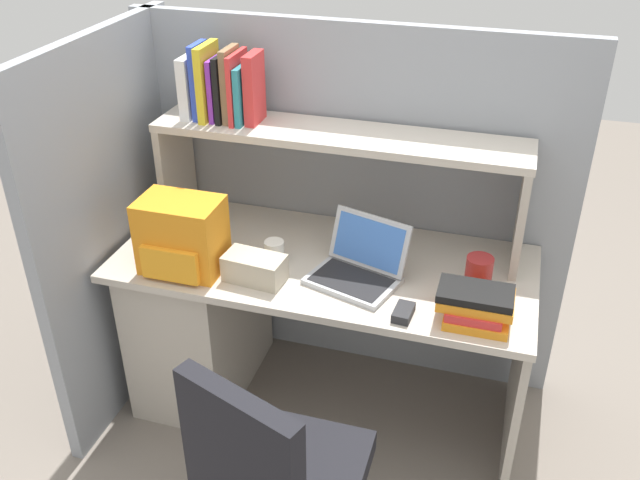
% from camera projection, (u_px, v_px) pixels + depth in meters
% --- Properties ---
extents(ground_plane, '(8.00, 8.00, 0.00)m').
position_uv_depth(ground_plane, '(323.00, 402.00, 3.03)').
color(ground_plane, slate).
extents(desk, '(1.60, 0.70, 0.73)m').
position_uv_depth(desk, '(235.00, 312.00, 2.92)').
color(desk, beige).
rests_on(desk, ground_plane).
extents(cubicle_partition_rear, '(1.84, 0.05, 1.55)m').
position_uv_depth(cubicle_partition_rear, '(349.00, 206.00, 2.96)').
color(cubicle_partition_rear, gray).
rests_on(cubicle_partition_rear, ground_plane).
extents(cubicle_partition_left, '(0.05, 1.06, 1.55)m').
position_uv_depth(cubicle_partition_left, '(119.00, 226.00, 2.81)').
color(cubicle_partition_left, gray).
rests_on(cubicle_partition_left, ground_plane).
extents(overhead_hutch, '(1.44, 0.28, 0.45)m').
position_uv_depth(overhead_hutch, '(339.00, 156.00, 2.65)').
color(overhead_hutch, '#B3A99C').
rests_on(overhead_hutch, desk).
extents(reference_books_on_shelf, '(0.30, 0.18, 0.29)m').
position_uv_depth(reference_books_on_shelf, '(222.00, 86.00, 2.65)').
color(reference_books_on_shelf, white).
rests_on(reference_books_on_shelf, overhead_hutch).
extents(laptop, '(0.37, 0.34, 0.22)m').
position_uv_depth(laptop, '(359.00, 266.00, 2.53)').
color(laptop, '#B7BABF').
rests_on(laptop, desk).
extents(backpack, '(0.30, 0.23, 0.28)m').
position_uv_depth(backpack, '(181.00, 237.00, 2.55)').
color(backpack, orange).
rests_on(backpack, desk).
extents(computer_mouse, '(0.07, 0.11, 0.03)m').
position_uv_depth(computer_mouse, '(403.00, 313.00, 2.35)').
color(computer_mouse, '#262628').
rests_on(computer_mouse, desk).
extents(paper_cup, '(0.08, 0.08, 0.09)m').
position_uv_depth(paper_cup, '(274.00, 252.00, 2.64)').
color(paper_cup, white).
rests_on(paper_cup, desk).
extents(tissue_box, '(0.23, 0.14, 0.10)m').
position_uv_depth(tissue_box, '(255.00, 268.00, 2.53)').
color(tissue_box, '#BFB299').
rests_on(tissue_box, desk).
extents(snack_canister, '(0.10, 0.10, 0.14)m').
position_uv_depth(snack_canister, '(478.00, 274.00, 2.46)').
color(snack_canister, maroon).
rests_on(snack_canister, desk).
extents(desk_book_stack, '(0.25, 0.19, 0.12)m').
position_uv_depth(desk_book_stack, '(476.00, 305.00, 2.31)').
color(desk_book_stack, orange).
rests_on(desk_book_stack, desk).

